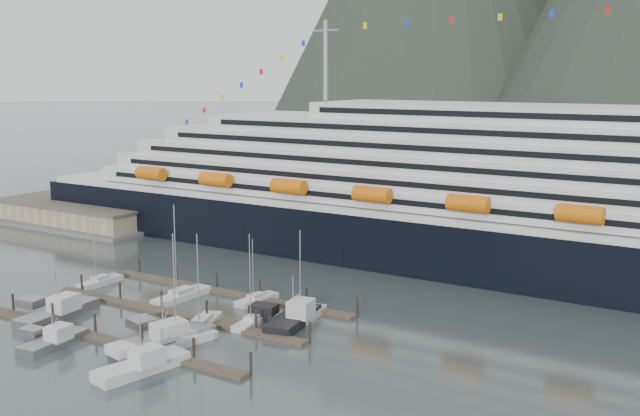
# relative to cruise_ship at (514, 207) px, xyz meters

# --- Properties ---
(ground) EXTENTS (1600.00, 1600.00, 0.00)m
(ground) POSITION_rel_cruise_ship_xyz_m (-30.03, -54.94, -12.04)
(ground) COLOR #445150
(ground) RESTS_ON ground
(cruise_ship) EXTENTS (210.00, 30.40, 50.30)m
(cruise_ship) POSITION_rel_cruise_ship_xyz_m (0.00, 0.00, 0.00)
(cruise_ship) COLOR black
(cruise_ship) RESTS_ON ground
(warehouse) EXTENTS (46.00, 20.00, 5.80)m
(warehouse) POSITION_rel_cruise_ship_xyz_m (-102.03, -12.94, -9.79)
(warehouse) COLOR #595956
(warehouse) RESTS_ON ground
(dock_near) EXTENTS (48.18, 2.28, 3.20)m
(dock_near) POSITION_rel_cruise_ship_xyz_m (-34.95, -64.89, -11.73)
(dock_near) COLOR #46382D
(dock_near) RESTS_ON ground
(dock_mid) EXTENTS (48.18, 2.28, 3.20)m
(dock_mid) POSITION_rel_cruise_ship_xyz_m (-34.95, -51.89, -11.73)
(dock_mid) COLOR #46382D
(dock_mid) RESTS_ON ground
(dock_far) EXTENTS (48.18, 2.28, 3.20)m
(dock_far) POSITION_rel_cruise_ship_xyz_m (-34.95, -38.89, -11.73)
(dock_far) COLOR #46382D
(dock_far) RESTS_ON ground
(sailboat_a) EXTENTS (2.80, 8.69, 11.88)m
(sailboat_a) POSITION_rel_cruise_ship_xyz_m (-57.03, -46.07, -11.63)
(sailboat_a) COLOR silver
(sailboat_a) RESTS_ON ground
(sailboat_b) EXTENTS (3.08, 11.23, 16.08)m
(sailboat_b) POSITION_rel_cruise_ship_xyz_m (-39.35, -44.96, -11.59)
(sailboat_b) COLOR silver
(sailboat_b) RESTS_ON ground
(sailboat_c) EXTENTS (6.07, 10.32, 14.41)m
(sailboat_c) POSITION_rel_cruise_ship_xyz_m (-27.36, -53.87, -11.61)
(sailboat_c) COLOR silver
(sailboat_c) RESTS_ON ground
(sailboat_d) EXTENTS (3.58, 9.72, 13.78)m
(sailboat_d) POSITION_rel_cruise_ship_xyz_m (-22.31, -48.33, -11.64)
(sailboat_d) COLOR silver
(sailboat_d) RESTS_ON ground
(sailboat_f) EXTENTS (3.24, 8.22, 10.76)m
(sailboat_f) POSITION_rel_cruise_ship_xyz_m (-28.11, -39.90, -11.65)
(sailboat_f) COLOR silver
(sailboat_f) RESTS_ON ground
(sailboat_g) EXTENTS (4.40, 11.38, 14.22)m
(sailboat_g) POSITION_rel_cruise_ship_xyz_m (-16.93, -43.43, -11.61)
(sailboat_g) COLOR silver
(sailboat_g) RESTS_ON ground
(sailboat_h) EXTENTS (5.02, 10.15, 15.81)m
(sailboat_h) POSITION_rel_cruise_ship_xyz_m (-25.15, -60.33, -11.59)
(sailboat_h) COLOR silver
(sailboat_h) RESTS_ON ground
(trawler_a) EXTENTS (10.21, 14.09, 7.59)m
(trawler_a) POSITION_rel_cruise_ship_xyz_m (-48.71, -61.75, -11.09)
(trawler_a) COLOR gray
(trawler_a) RESTS_ON ground
(trawler_b) EXTENTS (7.77, 10.19, 6.41)m
(trawler_b) POSITION_rel_cruise_ship_xyz_m (-39.28, -69.95, -11.20)
(trawler_b) COLOR gray
(trawler_b) RESTS_ON ground
(trawler_c) EXTENTS (11.11, 15.06, 7.46)m
(trawler_c) POSITION_rel_cruise_ship_xyz_m (-27.46, -61.62, -11.10)
(trawler_c) COLOR gray
(trawler_c) RESTS_ON ground
(trawler_d) EXTENTS (9.34, 12.49, 7.16)m
(trawler_d) POSITION_rel_cruise_ship_xyz_m (-23.11, -69.92, -11.13)
(trawler_d) COLOR silver
(trawler_d) RESTS_ON ground
(trawler_e) EXTENTS (9.80, 12.80, 8.02)m
(trawler_e) POSITION_rel_cruise_ship_xyz_m (-17.36, -45.75, -11.05)
(trawler_e) COLOR black
(trawler_e) RESTS_ON ground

